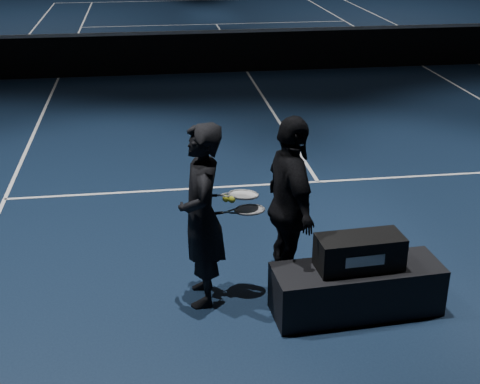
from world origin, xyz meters
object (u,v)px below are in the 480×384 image
object	(u,v)px
racket_bag	(359,252)
player_a	(202,216)
racket_upper	(243,195)
player_bench	(356,289)
player_b	(291,206)
tennis_balls	(229,197)
racket_lower	(250,210)

from	to	relation	value
racket_bag	player_a	size ratio (longest dim) A/B	0.44
player_a	racket_upper	xyz separation A→B (m)	(0.39, 0.08, 0.15)
player_bench	player_b	size ratio (longest dim) A/B	0.88
racket_bag	racket_upper	bearing A→B (deg)	149.64
player_bench	racket_bag	bearing A→B (deg)	0.00
player_a	tennis_balls	size ratio (longest dim) A/B	14.60
player_a	racket_bag	bearing A→B (deg)	75.37
player_bench	racket_lower	world-z (taller)	racket_lower
racket_bag	tennis_balls	distance (m)	1.27
racket_bag	tennis_balls	size ratio (longest dim) A/B	6.45
player_b	tennis_balls	distance (m)	0.62
player_bench	player_a	bearing A→B (deg)	159.64
player_a	player_b	xyz separation A→B (m)	(0.85, 0.09, 0.00)
player_a	racket_lower	bearing A→B (deg)	97.93
racket_bag	racket_upper	distance (m)	1.17
player_b	racket_lower	xyz separation A→B (m)	(-0.40, -0.04, 0.01)
racket_bag	racket_lower	size ratio (longest dim) A/B	1.14
player_b	racket_upper	world-z (taller)	player_b
racket_bag	player_a	xyz separation A→B (m)	(-1.37, 0.41, 0.26)
racket_upper	tennis_balls	size ratio (longest dim) A/B	5.67
player_b	racket_upper	xyz separation A→B (m)	(-0.45, -0.01, 0.15)
player_a	racket_lower	xyz separation A→B (m)	(0.45, 0.05, 0.01)
racket_bag	racket_lower	xyz separation A→B (m)	(-0.93, 0.46, 0.27)
player_a	racket_upper	distance (m)	0.43
racket_lower	player_a	bearing A→B (deg)	-180.00
racket_lower	racket_upper	bearing A→B (deg)	141.34
racket_bag	player_a	bearing A→B (deg)	159.64
player_a	player_b	size ratio (longest dim) A/B	1.00
player_bench	tennis_balls	distance (m)	1.45
player_a	player_b	world-z (taller)	same
player_bench	player_a	distance (m)	1.57
racket_bag	tennis_balls	bearing A→B (deg)	154.76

